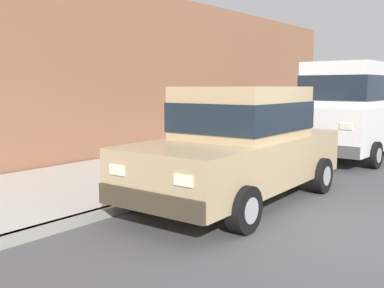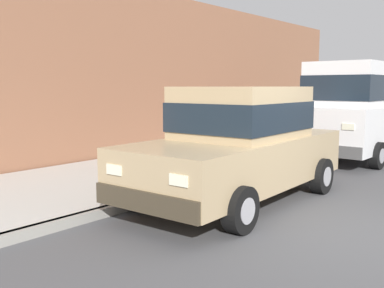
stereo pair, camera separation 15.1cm
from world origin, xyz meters
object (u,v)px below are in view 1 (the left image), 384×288
object	(u,v)px
car_tan_sedan	(240,143)
car_white_van	(358,106)
fire_hydrant	(251,147)
dog_brown	(136,155)

from	to	relation	value
car_tan_sedan	car_white_van	world-z (taller)	car_white_van
fire_hydrant	dog_brown	bearing A→B (deg)	-122.70
car_tan_sedan	car_white_van	distance (m)	6.01
car_tan_sedan	car_white_van	bearing A→B (deg)	90.41
car_white_van	dog_brown	world-z (taller)	car_white_van
car_tan_sedan	car_white_van	xyz separation A→B (m)	(-0.04, 6.00, 0.41)
car_white_van	fire_hydrant	distance (m)	3.57
car_tan_sedan	fire_hydrant	size ratio (longest dim) A/B	6.42
car_white_van	fire_hydrant	xyz separation A→B (m)	(-1.45, -3.13, -0.92)
dog_brown	fire_hydrant	size ratio (longest dim) A/B	1.02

